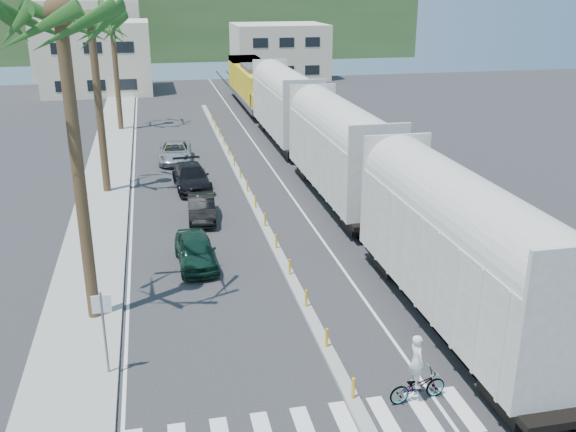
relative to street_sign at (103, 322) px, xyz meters
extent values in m
plane|color=#28282B|center=(7.30, -2.00, -1.97)|extent=(140.00, 140.00, 0.00)
cube|color=gray|center=(-1.20, 23.00, -1.90)|extent=(3.00, 90.00, 0.15)
cube|color=black|center=(11.58, 26.00, -1.94)|extent=(0.12, 100.00, 0.06)
cube|color=black|center=(13.02, 26.00, -1.94)|extent=(0.12, 100.00, 0.06)
cube|color=gray|center=(7.30, 18.00, -1.90)|extent=(0.45, 60.00, 0.15)
cylinder|color=gold|center=(7.30, -3.00, -1.47)|extent=(0.10, 0.10, 0.70)
cylinder|color=gold|center=(7.30, 0.00, -1.47)|extent=(0.10, 0.10, 0.70)
cylinder|color=gold|center=(7.30, 3.00, -1.47)|extent=(0.10, 0.10, 0.70)
cylinder|color=gold|center=(7.30, 6.00, -1.47)|extent=(0.10, 0.10, 0.70)
cylinder|color=gold|center=(7.30, 9.00, -1.47)|extent=(0.10, 0.10, 0.70)
cylinder|color=gold|center=(7.30, 12.00, -1.47)|extent=(0.10, 0.10, 0.70)
cylinder|color=gold|center=(7.30, 15.00, -1.47)|extent=(0.10, 0.10, 0.70)
cylinder|color=gold|center=(7.30, 18.00, -1.47)|extent=(0.10, 0.10, 0.70)
cylinder|color=gold|center=(7.30, 21.00, -1.47)|extent=(0.10, 0.10, 0.70)
cylinder|color=gold|center=(7.30, 24.00, -1.47)|extent=(0.10, 0.10, 0.70)
cylinder|color=gold|center=(7.30, 27.00, -1.47)|extent=(0.10, 0.10, 0.70)
cylinder|color=gold|center=(7.30, 30.00, -1.47)|extent=(0.10, 0.10, 0.70)
cylinder|color=gold|center=(7.30, 33.00, -1.47)|extent=(0.10, 0.10, 0.70)
cylinder|color=gold|center=(7.30, 36.00, -1.47)|extent=(0.10, 0.10, 0.70)
cylinder|color=gold|center=(7.30, 39.00, -1.47)|extent=(0.10, 0.10, 0.70)
cube|color=silver|center=(7.30, -4.00, -1.97)|extent=(14.00, 2.20, 0.01)
cube|color=silver|center=(0.50, 23.00, -1.97)|extent=(0.12, 90.00, 0.01)
cube|color=silver|center=(9.80, 23.00, -1.97)|extent=(0.12, 90.00, 0.01)
cube|color=#B4B0A5|center=(12.30, 0.62, 0.73)|extent=(3.00, 12.88, 3.40)
cylinder|color=#B4B0A5|center=(12.30, 0.62, 2.43)|extent=(2.90, 12.58, 2.90)
cube|color=black|center=(12.30, 0.62, -1.47)|extent=(2.60, 12.88, 1.00)
cube|color=#B4B0A5|center=(12.30, 15.62, 0.73)|extent=(3.00, 12.88, 3.40)
cylinder|color=#B4B0A5|center=(12.30, 15.62, 2.43)|extent=(2.90, 12.58, 2.90)
cube|color=black|center=(12.30, 15.62, -1.47)|extent=(2.60, 12.88, 1.00)
cube|color=#B4B0A5|center=(12.30, 30.62, 0.73)|extent=(3.00, 12.88, 3.40)
cylinder|color=#B4B0A5|center=(12.30, 30.62, 2.43)|extent=(2.90, 12.58, 2.90)
cube|color=black|center=(12.30, 30.62, -1.47)|extent=(2.60, 12.88, 1.00)
cube|color=#4C4C4F|center=(12.30, 46.62, -0.92)|extent=(3.00, 17.00, 0.50)
cube|color=gold|center=(12.30, 45.62, 0.63)|extent=(2.70, 12.24, 2.60)
cube|color=gold|center=(12.30, 52.40, 0.93)|extent=(3.00, 3.74, 3.20)
cube|color=black|center=(12.30, 46.62, -1.52)|extent=(2.60, 13.60, 0.90)
cylinder|color=brown|center=(-0.70, 4.00, 3.53)|extent=(0.44, 0.44, 11.00)
sphere|color=#1F4B17|center=(-0.70, 4.00, 9.18)|extent=(3.20, 3.20, 3.20)
cylinder|color=brown|center=(-1.00, 20.00, 3.03)|extent=(0.44, 0.44, 10.00)
sphere|color=#1F4B17|center=(-1.00, 20.00, 8.18)|extent=(3.20, 3.20, 3.20)
cylinder|color=brown|center=(-0.70, 38.00, 4.03)|extent=(0.44, 0.44, 12.00)
cylinder|color=slate|center=(0.00, 0.00, -0.47)|extent=(0.08, 0.08, 3.00)
cube|color=silver|center=(0.00, 0.00, 0.63)|extent=(0.60, 0.04, 0.60)
cube|color=beige|center=(-3.70, 60.00, 2.03)|extent=(12.00, 10.00, 8.00)
cube|color=beige|center=(-5.70, 76.00, 3.03)|extent=(14.00, 12.00, 10.00)
cube|color=beige|center=(19.30, 68.00, 1.53)|extent=(12.00, 10.00, 7.00)
cube|color=#385628|center=(7.30, 98.00, 4.03)|extent=(80.00, 20.00, 12.00)
imported|color=black|center=(3.45, 8.20, -1.26)|extent=(2.12, 4.36, 1.43)
imported|color=black|center=(4.21, 14.05, -1.31)|extent=(1.83, 4.17, 1.32)
imported|color=black|center=(4.09, 19.81, -1.24)|extent=(2.65, 5.29, 1.47)
imported|color=#A5A7AA|center=(3.41, 26.51, -1.29)|extent=(2.87, 5.17, 1.36)
imported|color=#9EA0A5|center=(9.25, -3.29, -1.48)|extent=(1.10, 2.02, 0.98)
imported|color=silver|center=(9.15, -3.29, -0.57)|extent=(0.72, 0.56, 1.71)
camera|label=1|loc=(1.94, -18.59, 9.99)|focal=40.00mm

